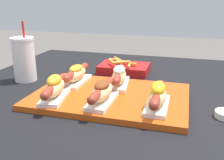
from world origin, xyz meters
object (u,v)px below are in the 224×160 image
at_px(drink_cup, 24,59).
at_px(hot_dog_1, 102,92).
at_px(hot_dog_3, 76,74).
at_px(hot_dog_4, 119,76).
at_px(serving_tray, 110,96).
at_px(hot_dog_2, 158,96).
at_px(fries_basket, 124,68).
at_px(hot_dog_0, 55,88).

bearing_deg(drink_cup, hot_dog_1, -24.68).
distance_m(hot_dog_3, hot_dog_4, 0.15).
bearing_deg(hot_dog_1, serving_tray, 88.40).
relative_size(hot_dog_2, drink_cup, 0.85).
relative_size(serving_tray, fries_basket, 2.35).
xyz_separation_m(hot_dog_0, fries_basket, (0.12, 0.39, -0.03)).
relative_size(hot_dog_0, fries_basket, 0.92).
distance_m(drink_cup, fries_basket, 0.41).
xyz_separation_m(hot_dog_1, hot_dog_4, (0.01, 0.16, 0.00)).
relative_size(hot_dog_0, drink_cup, 0.84).
bearing_deg(hot_dog_0, serving_tray, 29.25).
distance_m(hot_dog_2, drink_cup, 0.56).
xyz_separation_m(hot_dog_0, hot_dog_4, (0.16, 0.17, -0.00)).
relative_size(serving_tray, hot_dog_0, 2.54).
distance_m(hot_dog_1, drink_cup, 0.41).
bearing_deg(hot_dog_0, hot_dog_1, 3.04).
bearing_deg(hot_dog_2, fries_basket, 116.61).
height_order(hot_dog_0, hot_dog_1, hot_dog_0).
relative_size(hot_dog_2, fries_basket, 0.94).
bearing_deg(hot_dog_1, hot_dog_4, 86.64).
distance_m(hot_dog_1, hot_dog_4, 0.16).
bearing_deg(serving_tray, hot_dog_3, 155.19).
height_order(hot_dog_1, drink_cup, drink_cup).
height_order(hot_dog_1, hot_dog_4, hot_dog_4).
xyz_separation_m(hot_dog_2, drink_cup, (-0.53, 0.16, 0.03)).
bearing_deg(hot_dog_2, serving_tray, 157.08).
height_order(serving_tray, hot_dog_1, hot_dog_1).
distance_m(hot_dog_1, hot_dog_2, 0.16).
bearing_deg(drink_cup, hot_dog_0, -38.84).
distance_m(hot_dog_2, hot_dog_3, 0.33).
bearing_deg(hot_dog_1, fries_basket, 93.97).
distance_m(hot_dog_2, hot_dog_4, 0.21).
height_order(hot_dog_1, hot_dog_2, hot_dog_2).
xyz_separation_m(hot_dog_1, hot_dog_3, (-0.14, 0.14, -0.00)).
bearing_deg(hot_dog_4, fries_basket, 99.22).
bearing_deg(fries_basket, hot_dog_2, -63.39).
relative_size(serving_tray, hot_dog_3, 2.51).
xyz_separation_m(serving_tray, hot_dog_3, (-0.15, 0.07, 0.04)).
height_order(serving_tray, hot_dog_0, hot_dog_0).
xyz_separation_m(hot_dog_0, hot_dog_3, (0.00, 0.15, -0.00)).
bearing_deg(hot_dog_0, hot_dog_4, 46.70).
bearing_deg(serving_tray, hot_dog_0, -150.75).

